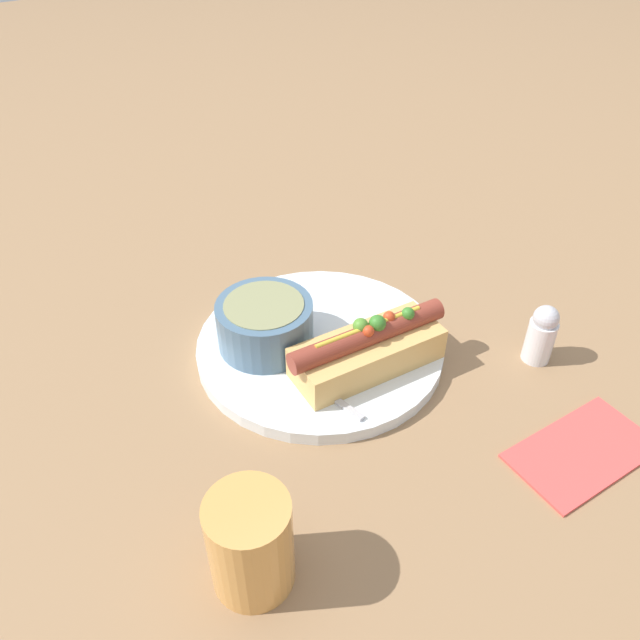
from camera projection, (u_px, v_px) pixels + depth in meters
ground_plane at (320, 351)px, 0.70m from camera, size 4.00×4.00×0.00m
dinner_plate at (320, 346)px, 0.70m from camera, size 0.27×0.27×0.01m
hot_dog at (368, 348)px, 0.64m from camera, size 0.18×0.07×0.06m
soup_bowl at (265, 322)px, 0.67m from camera, size 0.10×0.10×0.05m
spoon at (271, 351)px, 0.67m from camera, size 0.05×0.18×0.01m
drinking_glass at (250, 543)px, 0.46m from camera, size 0.07×0.07×0.09m
napkin at (583, 450)px, 0.59m from camera, size 0.14×0.08×0.01m
salt_shaker at (542, 334)px, 0.67m from camera, size 0.03×0.03×0.07m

